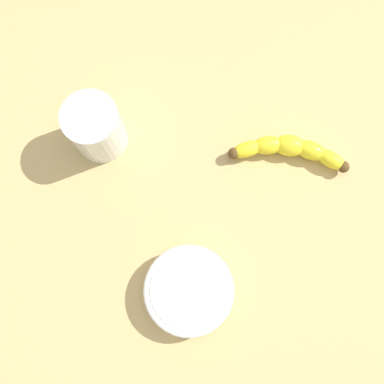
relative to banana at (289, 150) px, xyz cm
name	(u,v)px	position (x,y,z in cm)	size (l,w,h in cm)	color
wooden_tabletop	(212,203)	(-5.42, 15.52, -3.43)	(120.00, 120.00, 3.00)	tan
banana	(289,150)	(0.00, 0.00, 0.00)	(10.42, 20.44, 3.87)	yellow
smoothie_glass	(96,128)	(11.14, 32.27, 3.45)	(9.51, 9.51, 10.95)	silver
ceramic_bowl	(189,290)	(-19.30, 23.48, 0.57)	(14.95, 14.95, 4.16)	white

